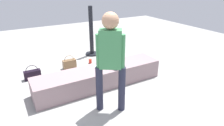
# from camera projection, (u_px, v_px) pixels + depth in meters

# --- Properties ---
(ground_plane) EXTENTS (12.00, 12.00, 0.00)m
(ground_plane) POSITION_uv_depth(u_px,v_px,m) (100.00, 85.00, 3.93)
(ground_plane) COLOR #989693
(concrete_ledge) EXTENTS (2.55, 0.55, 0.37)m
(concrete_ledge) POSITION_uv_depth(u_px,v_px,m) (100.00, 77.00, 3.85)
(concrete_ledge) COLOR gray
(concrete_ledge) RESTS_ON ground_plane
(child_seated) EXTENTS (0.28, 0.32, 0.48)m
(child_seated) POSITION_uv_depth(u_px,v_px,m) (114.00, 56.00, 3.81)
(child_seated) COLOR #1B1F45
(child_seated) RESTS_ON concrete_ledge
(adult_standing) EXTENTS (0.41, 0.33, 1.56)m
(adult_standing) POSITION_uv_depth(u_px,v_px,m) (110.00, 55.00, 2.84)
(adult_standing) COLOR #24253A
(adult_standing) RESTS_ON ground_plane
(cake_plate) EXTENTS (0.22, 0.22, 0.07)m
(cake_plate) POSITION_uv_depth(u_px,v_px,m) (100.00, 66.00, 3.83)
(cake_plate) COLOR white
(cake_plate) RESTS_ON concrete_ledge
(gift_bag) EXTENTS (0.20, 0.11, 0.28)m
(gift_bag) POSITION_uv_depth(u_px,v_px,m) (109.00, 54.00, 5.18)
(gift_bag) COLOR gold
(gift_bag) RESTS_ON ground_plane
(railing_post) EXTENTS (0.36, 0.36, 1.33)m
(railing_post) POSITION_uv_depth(u_px,v_px,m) (91.00, 37.00, 5.33)
(railing_post) COLOR black
(railing_post) RESTS_ON ground_plane
(water_bottle_near_gift) EXTENTS (0.07, 0.07, 0.18)m
(water_bottle_near_gift) POSITION_uv_depth(u_px,v_px,m) (120.00, 60.00, 4.90)
(water_bottle_near_gift) COLOR silver
(water_bottle_near_gift) RESTS_ON ground_plane
(party_cup_red) EXTENTS (0.08, 0.08, 0.11)m
(party_cup_red) POSITION_uv_depth(u_px,v_px,m) (90.00, 61.00, 4.94)
(party_cup_red) COLOR red
(party_cup_red) RESTS_ON ground_plane
(handbag_black_leather) EXTENTS (0.34, 0.12, 0.31)m
(handbag_black_leather) POSITION_uv_depth(u_px,v_px,m) (32.00, 74.00, 4.14)
(handbag_black_leather) COLOR black
(handbag_black_leather) RESTS_ON ground_plane
(handbag_brown_canvas) EXTENTS (0.31, 0.13, 0.32)m
(handbag_brown_canvas) POSITION_uv_depth(u_px,v_px,m) (69.00, 64.00, 4.64)
(handbag_brown_canvas) COLOR brown
(handbag_brown_canvas) RESTS_ON ground_plane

